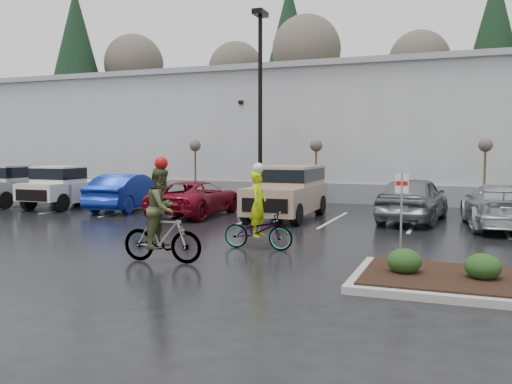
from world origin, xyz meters
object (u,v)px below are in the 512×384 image
at_px(lamppost, 260,87).
at_px(pickup_silver, 19,185).
at_px(pickup_white, 72,186).
at_px(cyclist_olive, 162,225).
at_px(sapling_mid, 316,149).
at_px(sapling_east, 485,149).
at_px(car_grey, 413,199).
at_px(car_red, 196,198).
at_px(cyclist_hivis, 258,223).
at_px(fire_lane_sign, 401,207).
at_px(sapling_west, 195,149).
at_px(suv_tan, 286,192).
at_px(car_far_silver, 499,206).
at_px(car_blue, 128,192).

distance_m(lamppost, pickup_silver, 12.79).
relative_size(pickup_white, cyclist_olive, 2.04).
bearing_deg(sapling_mid, lamppost, -158.20).
distance_m(sapling_east, cyclist_olive, 16.19).
distance_m(pickup_silver, car_grey, 18.70).
relative_size(sapling_mid, car_red, 0.63).
bearing_deg(cyclist_hivis, fire_lane_sign, -106.45).
relative_size(sapling_west, sapling_east, 1.00).
bearing_deg(sapling_west, cyclist_olive, -65.79).
relative_size(sapling_west, sapling_mid, 1.00).
xyz_separation_m(pickup_white, suv_tan, (10.73, -0.44, 0.05)).
bearing_deg(sapling_west, car_far_silver, -19.87).
bearing_deg(pickup_silver, car_blue, -2.22).
relative_size(sapling_mid, pickup_silver, 0.62).
bearing_deg(cyclist_olive, fire_lane_sign, -79.64).
bearing_deg(cyclist_olive, car_red, 18.43).
height_order(sapling_mid, fire_lane_sign, sapling_mid).
xyz_separation_m(pickup_white, car_blue, (3.29, -0.26, -0.17)).
height_order(lamppost, cyclist_hivis, lamppost).
distance_m(pickup_silver, suv_tan, 13.95).
height_order(fire_lane_sign, pickup_white, fire_lane_sign).
height_order(car_blue, car_far_silver, car_blue).
bearing_deg(sapling_mid, car_far_silver, -33.54).
height_order(sapling_west, cyclist_hivis, sapling_west).
bearing_deg(pickup_white, car_grey, 1.14).
xyz_separation_m(car_red, cyclist_hivis, (5.07, -6.19, 0.02)).
bearing_deg(sapling_mid, fire_lane_sign, -67.51).
relative_size(car_red, car_grey, 1.01).
relative_size(sapling_east, car_grey, 0.63).
relative_size(lamppost, pickup_silver, 1.77).
bearing_deg(fire_lane_sign, car_blue, 148.12).
xyz_separation_m(sapling_west, sapling_mid, (6.50, 0.00, 0.00)).
height_order(car_grey, cyclist_olive, cyclist_olive).
height_order(fire_lane_sign, pickup_silver, fire_lane_sign).
height_order(sapling_east, cyclist_hivis, sapling_east).
xyz_separation_m(sapling_west, cyclist_olive, (6.37, -14.16, -1.81)).
distance_m(sapling_west, cyclist_hivis, 14.29).
distance_m(sapling_east, pickup_silver, 21.89).
xyz_separation_m(car_grey, cyclist_olive, (-5.02, -9.77, 0.05)).
height_order(lamppost, pickup_white, lamppost).
height_order(lamppost, sapling_west, lamppost).
distance_m(pickup_white, car_far_silver, 18.39).
relative_size(car_far_silver, cyclist_hivis, 2.24).
bearing_deg(car_grey, lamppost, -18.38).
bearing_deg(pickup_white, sapling_mid, 23.93).
height_order(sapling_west, car_blue, sapling_west).
xyz_separation_m(lamppost, sapling_west, (-4.00, 1.00, -2.96)).
height_order(sapling_west, pickup_silver, sapling_west).
relative_size(car_blue, car_red, 0.97).
xyz_separation_m(pickup_white, car_red, (6.95, -0.83, -0.27)).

